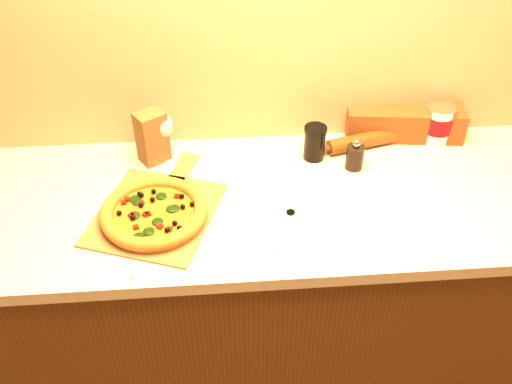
# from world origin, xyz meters

# --- Properties ---
(cabinet) EXTENTS (2.80, 0.65, 0.86)m
(cabinet) POSITION_xyz_m (0.00, 1.43, 0.43)
(cabinet) COLOR #4E2E10
(cabinet) RESTS_ON ground
(countertop) EXTENTS (2.84, 0.68, 0.04)m
(countertop) POSITION_xyz_m (0.00, 1.43, 0.88)
(countertop) COLOR beige
(countertop) RESTS_ON cabinet
(pizza_peel) EXTENTS (0.43, 0.53, 0.01)m
(pizza_peel) POSITION_xyz_m (-0.39, 1.38, 0.90)
(pizza_peel) COLOR brown
(pizza_peel) RESTS_ON countertop
(pizza) EXTENTS (0.31, 0.31, 0.04)m
(pizza) POSITION_xyz_m (-0.39, 1.34, 0.93)
(pizza) COLOR #B2722C
(pizza) RESTS_ON pizza_peel
(bottle_cap) EXTENTS (0.03, 0.03, 0.01)m
(bottle_cap) POSITION_xyz_m (0.00, 1.34, 0.90)
(bottle_cap) COLOR black
(bottle_cap) RESTS_ON countertop
(pepper_grinder) EXTENTS (0.06, 0.06, 0.11)m
(pepper_grinder) POSITION_xyz_m (0.24, 1.55, 0.94)
(pepper_grinder) COLOR black
(pepper_grinder) RESTS_ON countertop
(rolling_pin) EXTENTS (0.38, 0.12, 0.05)m
(rolling_pin) POSITION_xyz_m (0.30, 1.66, 0.93)
(rolling_pin) COLOR #5B350F
(rolling_pin) RESTS_ON countertop
(coffee_canister) EXTENTS (0.10, 0.10, 0.13)m
(coffee_canister) POSITION_xyz_m (0.55, 1.68, 0.97)
(coffee_canister) COLOR silver
(coffee_canister) RESTS_ON countertop
(bread_bag) EXTENTS (0.41, 0.17, 0.11)m
(bread_bag) POSITION_xyz_m (0.44, 1.73, 0.95)
(bread_bag) COLOR #622D12
(bread_bag) RESTS_ON countertop
(wine_glass) EXTENTS (0.07, 0.07, 0.17)m
(wine_glass) POSITION_xyz_m (-0.37, 1.65, 1.02)
(wine_glass) COLOR silver
(wine_glass) RESTS_ON countertop
(paper_bag) EXTENTS (0.11, 0.11, 0.18)m
(paper_bag) POSITION_xyz_m (-0.41, 1.64, 0.99)
(paper_bag) COLOR brown
(paper_bag) RESTS_ON countertop
(dark_jar) EXTENTS (0.07, 0.07, 0.12)m
(dark_jar) POSITION_xyz_m (0.12, 1.61, 0.96)
(dark_jar) COLOR black
(dark_jar) RESTS_ON countertop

